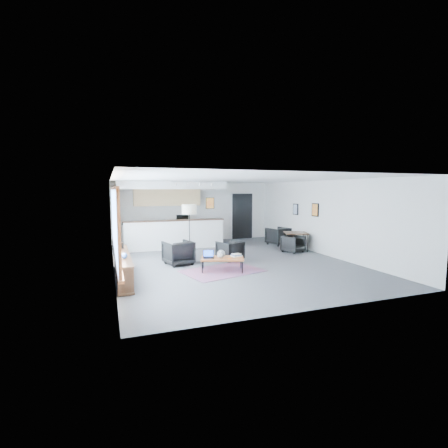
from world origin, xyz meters
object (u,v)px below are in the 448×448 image
object	(u,v)px
coffee_table	(222,259)
dining_table	(296,234)
dining_chair_near	(293,244)
microwave	(182,217)
laptop	(208,256)
book_stack	(236,255)
ceramic_pot	(221,254)
floor_lamp	(189,211)
armchair_right	(230,250)
armchair_left	(178,252)
dining_chair_far	(278,237)

from	to	relation	value
coffee_table	dining_table	xyz separation A→B (m)	(3.65, 2.02, 0.27)
dining_chair_near	microwave	distance (m)	4.92
dining_table	dining_chair_near	size ratio (longest dim) A/B	1.80
laptop	book_stack	size ratio (longest dim) A/B	1.14
book_stack	dining_table	bearing A→B (deg)	31.92
ceramic_pot	dining_chair_near	xyz separation A→B (m)	(3.40, 1.76, -0.21)
laptop	floor_lamp	world-z (taller)	floor_lamp
book_stack	microwave	xyz separation A→B (m)	(-0.38, 5.25, 0.67)
book_stack	coffee_table	bearing A→B (deg)	-178.27
armchair_right	dining_chair_near	xyz separation A→B (m)	(2.66, 0.49, -0.06)
book_stack	microwave	distance (m)	5.31
armchair_left	dining_chair_far	size ratio (longest dim) A/B	1.18
dining_chair_far	armchair_right	bearing A→B (deg)	20.37
book_stack	dining_chair_near	xyz separation A→B (m)	(2.92, 1.70, -0.13)
coffee_table	armchair_right	xyz separation A→B (m)	(0.70, 1.22, -0.00)
coffee_table	armchair_right	distance (m)	1.41
ceramic_pot	floor_lamp	world-z (taller)	floor_lamp
book_stack	armchair_left	xyz separation A→B (m)	(-1.42, 1.21, -0.02)
laptop	dining_chair_far	xyz separation A→B (m)	(4.01, 3.25, -0.11)
floor_lamp	dining_chair_near	distance (m)	3.96
armchair_left	microwave	size ratio (longest dim) A/B	1.64
book_stack	floor_lamp	size ratio (longest dim) A/B	0.17
laptop	dining_chair_far	size ratio (longest dim) A/B	0.51
armchair_left	dining_table	world-z (taller)	armchair_left
ceramic_pot	armchair_right	distance (m)	1.49
book_stack	dining_chair_far	bearing A→B (deg)	46.14
laptop	dining_chair_near	xyz separation A→B (m)	(3.72, 1.60, -0.16)
microwave	coffee_table	bearing A→B (deg)	-82.98
dining_chair_far	dining_chair_near	bearing A→B (deg)	64.39
ceramic_pot	book_stack	world-z (taller)	ceramic_pot
armchair_left	floor_lamp	distance (m)	1.87
dining_table	coffee_table	bearing A→B (deg)	-151.07
armchair_left	book_stack	bearing A→B (deg)	125.89
dining_chair_near	armchair_left	bearing A→B (deg)	164.55
coffee_table	dining_table	bearing A→B (deg)	47.82
coffee_table	book_stack	bearing A→B (deg)	20.61
coffee_table	microwave	bearing A→B (deg)	108.35
laptop	armchair_left	distance (m)	1.27
armchair_right	microwave	bearing A→B (deg)	-100.10
dining_chair_near	book_stack	bearing A→B (deg)	-171.71
coffee_table	microwave	distance (m)	5.31
laptop	microwave	world-z (taller)	microwave
armchair_right	dining_table	size ratio (longest dim) A/B	0.67
book_stack	dining_chair_far	xyz separation A→B (m)	(3.21, 3.34, -0.08)
book_stack	floor_lamp	distance (m)	2.86
floor_lamp	dining_chair_far	distance (m)	4.21
book_stack	floor_lamp	world-z (taller)	floor_lamp
dining_chair_near	dining_chair_far	xyz separation A→B (m)	(0.29, 1.65, 0.05)
book_stack	microwave	world-z (taller)	microwave
ceramic_pot	floor_lamp	distance (m)	2.81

